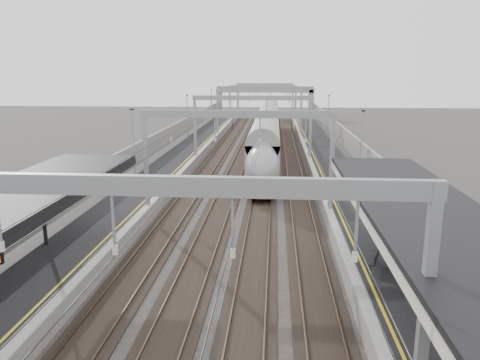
% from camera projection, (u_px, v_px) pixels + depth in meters
% --- Properties ---
extents(platform_left, '(4.00, 120.00, 1.00)m').
position_uv_depth(platform_left, '(186.00, 155.00, 55.27)').
color(platform_left, black).
rests_on(platform_left, ground).
extents(platform_right, '(4.00, 120.00, 1.00)m').
position_uv_depth(platform_right, '(322.00, 157.00, 54.09)').
color(platform_right, black).
rests_on(platform_right, ground).
extents(tracks, '(11.40, 140.00, 0.20)m').
position_uv_depth(tracks, '(253.00, 160.00, 54.78)').
color(tracks, black).
rests_on(tracks, ground).
extents(overhead_line, '(13.00, 140.00, 6.60)m').
position_uv_depth(overhead_line, '(256.00, 103.00, 59.84)').
color(overhead_line, gray).
rests_on(overhead_line, platform_left).
extents(overbridge, '(22.00, 2.20, 6.90)m').
position_uv_depth(overbridge, '(265.00, 93.00, 107.03)').
color(overbridge, slate).
rests_on(overbridge, ground).
extents(wall_left, '(0.30, 120.00, 3.20)m').
position_uv_depth(wall_left, '(159.00, 145.00, 55.26)').
color(wall_left, slate).
rests_on(wall_left, ground).
extents(wall_right, '(0.30, 120.00, 3.20)m').
position_uv_depth(wall_right, '(351.00, 148.00, 53.61)').
color(wall_right, slate).
rests_on(wall_right, ground).
extents(train, '(2.87, 52.25, 4.53)m').
position_uv_depth(train, '(267.00, 136.00, 59.22)').
color(train, maroon).
rests_on(train, ground).
extents(bench, '(0.94, 1.72, 0.86)m').
position_uv_depth(bench, '(375.00, 257.00, 22.09)').
color(bench, black).
rests_on(bench, platform_right).
extents(signal_green, '(0.32, 0.32, 3.48)m').
position_uv_depth(signal_green, '(232.00, 116.00, 83.19)').
color(signal_green, black).
rests_on(signal_green, ground).
extents(signal_red_near, '(0.32, 0.32, 3.48)m').
position_uv_depth(signal_red_near, '(280.00, 119.00, 77.50)').
color(signal_red_near, black).
rests_on(signal_red_near, ground).
extents(signal_red_far, '(0.32, 0.32, 3.48)m').
position_uv_depth(signal_red_far, '(292.00, 117.00, 81.27)').
color(signal_red_far, black).
rests_on(signal_red_far, ground).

